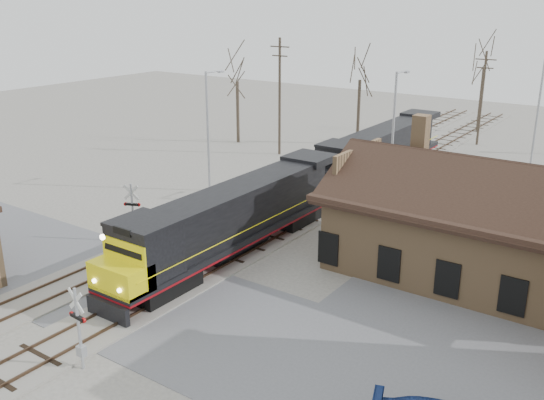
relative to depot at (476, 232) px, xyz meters
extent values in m
plane|color=#A7A297|center=(-11.99, -12.00, -2.41)|extent=(140.00, 140.00, 0.00)
cube|color=slate|center=(-11.99, -12.00, -2.39)|extent=(60.00, 9.00, 0.03)
cube|color=#A7A297|center=(-11.99, 3.00, -2.35)|extent=(3.40, 90.00, 0.12)
cube|color=#473323|center=(-12.71, 3.00, -2.24)|extent=(0.08, 90.00, 0.14)
cube|color=#473323|center=(-11.27, 3.00, -2.24)|extent=(0.08, 90.00, 0.14)
cube|color=#A7A297|center=(-16.49, 3.00, -2.35)|extent=(3.40, 90.00, 0.12)
cube|color=#473323|center=(-17.21, 3.00, -2.24)|extent=(0.08, 90.00, 0.14)
cube|color=#473323|center=(-15.77, 3.00, -2.24)|extent=(0.08, 90.00, 0.14)
cube|color=#9D7851|center=(0.01, 0.00, -0.41)|extent=(14.00, 8.00, 4.00)
cube|color=black|center=(0.01, 0.00, 1.69)|extent=(15.20, 9.20, 0.30)
cube|color=black|center=(0.01, -2.30, 2.69)|extent=(15.00, 4.71, 2.66)
cube|color=black|center=(0.01, 2.30, 2.69)|extent=(15.00, 4.71, 2.66)
cube|color=#9D7851|center=(-3.99, 1.50, 4.39)|extent=(0.80, 0.80, 2.20)
cube|color=black|center=(-11.99, -11.06, -1.90)|extent=(2.32, 3.72, 0.93)
cube|color=black|center=(-11.99, 1.03, -1.90)|extent=(2.32, 3.72, 0.93)
cube|color=black|center=(-11.99, -5.02, -1.15)|extent=(2.79, 18.60, 0.33)
cube|color=maroon|center=(-11.99, -5.02, -1.36)|extent=(2.81, 18.60, 0.11)
cube|color=black|center=(-11.99, -3.85, 0.29)|extent=(2.42, 13.48, 2.60)
cube|color=black|center=(-11.99, -11.90, 0.29)|extent=(2.79, 2.60, 2.60)
cube|color=yellow|center=(-11.99, -13.48, -0.50)|extent=(2.79, 1.67, 1.30)
cube|color=black|center=(-11.99, -14.42, -1.90)|extent=(2.60, 0.25, 0.93)
cylinder|color=#FFF2CC|center=(-11.99, -14.34, 1.68)|extent=(0.26, 0.10, 0.26)
cube|color=black|center=(-11.99, 8.04, -1.90)|extent=(2.32, 3.72, 0.93)
cube|color=black|center=(-11.99, 20.13, -1.90)|extent=(2.32, 3.72, 0.93)
cube|color=black|center=(-11.99, 14.08, -1.15)|extent=(2.79, 18.60, 0.33)
cube|color=maroon|center=(-11.99, 14.08, -1.36)|extent=(2.81, 18.60, 0.11)
cube|color=black|center=(-11.99, 15.24, 0.29)|extent=(2.42, 13.48, 2.60)
cube|color=black|center=(-11.99, 7.20, 0.29)|extent=(2.79, 2.60, 2.60)
cube|color=black|center=(-11.99, 5.62, -0.50)|extent=(2.79, 1.67, 1.30)
cube|color=black|center=(-11.99, 4.68, -1.90)|extent=(2.60, 0.25, 0.93)
cylinder|color=#A5A8AD|center=(-9.92, -17.50, -0.64)|extent=(0.12, 0.12, 3.53)
cube|color=silver|center=(-9.92, -17.50, 0.59)|extent=(0.92, 0.10, 0.92)
cube|color=silver|center=(-9.92, -17.50, 0.59)|extent=(0.92, 0.10, 0.92)
cube|color=black|center=(-9.92, -17.50, -0.11)|extent=(0.80, 0.20, 0.13)
cylinder|color=#B20C0C|center=(-10.32, -17.47, -0.11)|extent=(0.22, 0.09, 0.21)
cylinder|color=#B20C0C|center=(-9.52, -17.52, -0.11)|extent=(0.22, 0.09, 0.21)
cube|color=#A5A8AD|center=(-9.92, -17.50, -1.61)|extent=(0.35, 0.26, 0.44)
cylinder|color=#A5A8AD|center=(-18.10, -7.13, -0.57)|extent=(0.13, 0.13, 3.67)
cube|color=silver|center=(-18.10, -7.13, 0.71)|extent=(0.89, 0.43, 0.96)
cube|color=silver|center=(-18.10, -7.13, 0.71)|extent=(0.89, 0.43, 0.96)
cube|color=black|center=(-18.10, -7.13, -0.02)|extent=(0.81, 0.48, 0.14)
cylinder|color=#B20C0C|center=(-17.73, -6.96, -0.02)|extent=(0.23, 0.16, 0.22)
cylinder|color=#B20C0C|center=(-18.48, -7.30, -0.02)|extent=(0.23, 0.16, 0.22)
cube|color=#A5A8AD|center=(-18.10, -7.13, -1.58)|extent=(0.37, 0.27, 0.46)
cylinder|color=#A5A8AD|center=(-21.07, 3.28, 2.08)|extent=(0.18, 0.18, 8.98)
cylinder|color=#A5A8AD|center=(-21.07, 4.18, 6.47)|extent=(0.12, 1.80, 0.12)
cube|color=#A5A8AD|center=(-21.07, 4.98, 6.37)|extent=(0.25, 0.50, 0.12)
cylinder|color=#A5A8AD|center=(-8.30, 7.67, 2.29)|extent=(0.18, 0.18, 9.39)
cylinder|color=#A5A8AD|center=(-8.30, 8.57, 6.88)|extent=(0.12, 1.80, 0.12)
cube|color=#A5A8AD|center=(-8.30, 9.37, 6.78)|extent=(0.25, 0.50, 0.12)
cylinder|color=#A5A8AD|center=(-2.15, 22.20, 2.29)|extent=(0.18, 0.18, 9.40)
cylinder|color=#382D23|center=(-23.10, 15.74, 2.92)|extent=(0.24, 0.24, 10.65)
cube|color=#382D23|center=(-23.10, 15.74, 7.44)|extent=(2.00, 0.10, 0.10)
cube|color=#382D23|center=(-23.10, 15.74, 6.64)|extent=(1.60, 0.10, 0.10)
cylinder|color=#382D23|center=(-9.03, 30.30, 2.18)|extent=(0.24, 0.24, 9.17)
cube|color=#382D23|center=(-9.03, 30.30, 5.96)|extent=(2.00, 0.10, 0.10)
cube|color=#382D23|center=(-9.03, 30.30, 5.16)|extent=(1.60, 0.10, 0.10)
cylinder|color=#382D23|center=(-29.36, 17.46, 0.65)|extent=(0.32, 0.32, 6.11)
cylinder|color=#382D23|center=(-19.03, 23.68, 0.79)|extent=(0.32, 0.32, 6.39)
cylinder|color=#382D23|center=(-10.88, 36.47, 1.06)|extent=(0.32, 0.32, 6.92)
camera|label=1|loc=(8.09, -30.18, 11.59)|focal=40.00mm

